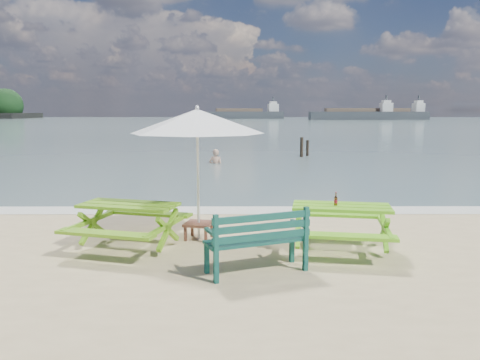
{
  "coord_description": "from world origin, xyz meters",
  "views": [
    {
      "loc": [
        0.33,
        -6.69,
        2.45
      ],
      "look_at": [
        0.36,
        3.0,
        1.0
      ],
      "focal_mm": 35.0,
      "sensor_mm": 36.0,
      "label": 1
    }
  ],
  "objects_px": {
    "side_table": "(199,230)",
    "swimmer": "(216,168)",
    "beer_bottle": "(336,201)",
    "picnic_table_right": "(341,229)",
    "patio_umbrella": "(197,121)",
    "picnic_table_left": "(129,227)",
    "park_bench": "(256,253)"
  },
  "relations": [
    {
      "from": "side_table",
      "to": "swimmer",
      "type": "height_order",
      "value": "swimmer"
    },
    {
      "from": "beer_bottle",
      "to": "picnic_table_right",
      "type": "bearing_deg",
      "value": -0.47
    },
    {
      "from": "beer_bottle",
      "to": "swimmer",
      "type": "relative_size",
      "value": 0.13
    },
    {
      "from": "patio_umbrella",
      "to": "swimmer",
      "type": "bearing_deg",
      "value": 91.34
    },
    {
      "from": "picnic_table_right",
      "to": "beer_bottle",
      "type": "relative_size",
      "value": 9.13
    },
    {
      "from": "beer_bottle",
      "to": "swimmer",
      "type": "bearing_deg",
      "value": 101.43
    },
    {
      "from": "picnic_table_right",
      "to": "beer_bottle",
      "type": "height_order",
      "value": "beer_bottle"
    },
    {
      "from": "side_table",
      "to": "swimmer",
      "type": "distance_m",
      "value": 12.94
    },
    {
      "from": "side_table",
      "to": "beer_bottle",
      "type": "height_order",
      "value": "beer_bottle"
    },
    {
      "from": "picnic_table_left",
      "to": "picnic_table_right",
      "type": "distance_m",
      "value": 3.75
    },
    {
      "from": "picnic_table_right",
      "to": "patio_umbrella",
      "type": "relative_size",
      "value": 0.71
    },
    {
      "from": "side_table",
      "to": "patio_umbrella",
      "type": "distance_m",
      "value": 2.08
    },
    {
      "from": "picnic_table_left",
      "to": "patio_umbrella",
      "type": "xyz_separation_m",
      "value": [
        1.19,
        0.59,
        1.86
      ]
    },
    {
      "from": "picnic_table_right",
      "to": "side_table",
      "type": "relative_size",
      "value": 3.55
    },
    {
      "from": "picnic_table_right",
      "to": "beer_bottle",
      "type": "xyz_separation_m",
      "value": [
        -0.1,
        0.0,
        0.49
      ]
    },
    {
      "from": "side_table",
      "to": "swimmer",
      "type": "relative_size",
      "value": 0.34
    },
    {
      "from": "patio_umbrella",
      "to": "beer_bottle",
      "type": "distance_m",
      "value": 2.9
    },
    {
      "from": "beer_bottle",
      "to": "swimmer",
      "type": "xyz_separation_m",
      "value": [
        -2.76,
        13.65,
        -1.08
      ]
    },
    {
      "from": "picnic_table_right",
      "to": "patio_umbrella",
      "type": "distance_m",
      "value": 3.25
    },
    {
      "from": "patio_umbrella",
      "to": "beer_bottle",
      "type": "bearing_deg",
      "value": -16.46
    },
    {
      "from": "patio_umbrella",
      "to": "swimmer",
      "type": "relative_size",
      "value": 1.71
    },
    {
      "from": "side_table",
      "to": "picnic_table_left",
      "type": "bearing_deg",
      "value": -153.43
    },
    {
      "from": "picnic_table_left",
      "to": "park_bench",
      "type": "distance_m",
      "value": 2.55
    },
    {
      "from": "side_table",
      "to": "beer_bottle",
      "type": "distance_m",
      "value": 2.66
    },
    {
      "from": "picnic_table_right",
      "to": "patio_umbrella",
      "type": "bearing_deg",
      "value": 164.15
    },
    {
      "from": "picnic_table_left",
      "to": "patio_umbrella",
      "type": "height_order",
      "value": "patio_umbrella"
    },
    {
      "from": "picnic_table_right",
      "to": "swimmer",
      "type": "bearing_deg",
      "value": 101.85
    },
    {
      "from": "picnic_table_left",
      "to": "beer_bottle",
      "type": "bearing_deg",
      "value": -2.09
    },
    {
      "from": "picnic_table_left",
      "to": "picnic_table_right",
      "type": "bearing_deg",
      "value": -2.05
    },
    {
      "from": "side_table",
      "to": "swimmer",
      "type": "xyz_separation_m",
      "value": [
        -0.3,
        12.93,
        -0.37
      ]
    },
    {
      "from": "picnic_table_left",
      "to": "park_bench",
      "type": "xyz_separation_m",
      "value": [
        2.22,
        -1.25,
        -0.09
      ]
    },
    {
      "from": "picnic_table_left",
      "to": "swimmer",
      "type": "relative_size",
      "value": 1.3
    }
  ]
}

